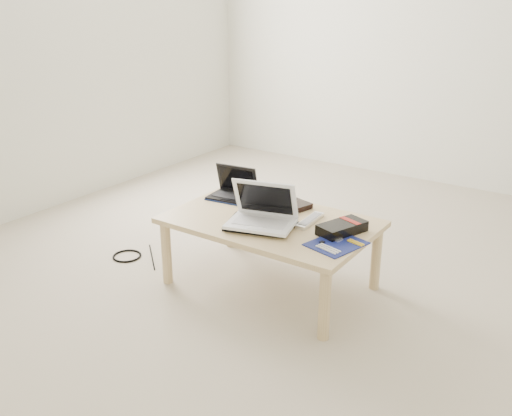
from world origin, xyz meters
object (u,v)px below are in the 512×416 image
Objects in this scene: coffee_table at (270,228)px; gpu_box at (342,228)px; netbook at (233,191)px; white_laptop at (262,215)px.

coffee_table is 0.41m from gpu_box.
white_laptop is at bearing -35.18° from netbook.
coffee_table is 0.16m from white_laptop.
gpu_box is at bearing 7.67° from coffee_table.
netbook is at bearing 144.82° from white_laptop.
coffee_table is at bearing 100.30° from white_laptop.
gpu_box is (0.40, 0.05, 0.08)m from coffee_table.
coffee_table is 3.88× the size of gpu_box.
white_laptop is at bearing -79.70° from coffee_table.
netbook reaches higher than coffee_table.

